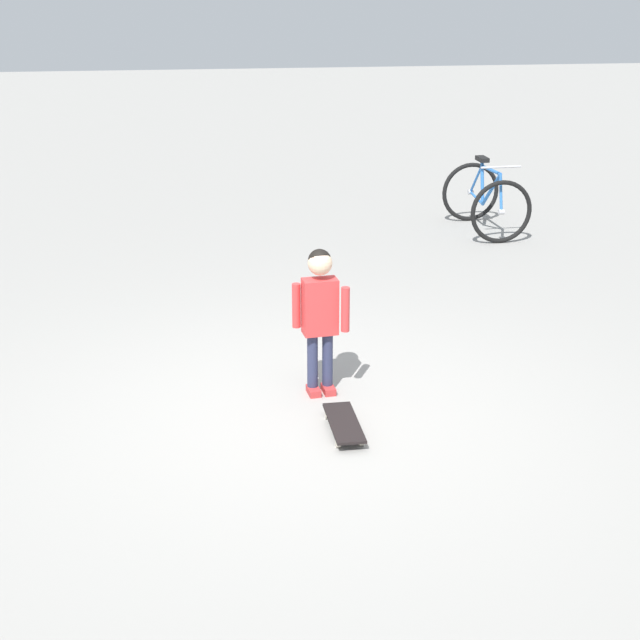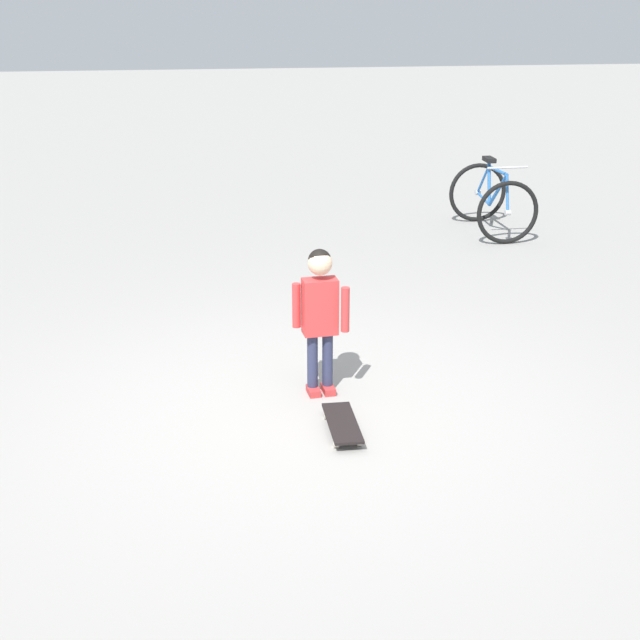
{
  "view_description": "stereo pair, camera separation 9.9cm",
  "coord_description": "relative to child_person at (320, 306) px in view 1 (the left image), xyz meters",
  "views": [
    {
      "loc": [
        -5.61,
        0.72,
        2.81
      ],
      "look_at": [
        0.36,
        -0.18,
        0.55
      ],
      "focal_mm": 51.85,
      "sensor_mm": 36.0,
      "label": 1
    },
    {
      "loc": [
        -5.63,
        0.62,
        2.81
      ],
      "look_at": [
        0.36,
        -0.18,
        0.55
      ],
      "focal_mm": 51.85,
      "sensor_mm": 36.0,
      "label": 2
    }
  ],
  "objects": [
    {
      "name": "ground_plane",
      "position": [
        -0.36,
        0.18,
        -0.66
      ],
      "size": [
        50.0,
        50.0,
        0.0
      ],
      "primitive_type": "plane",
      "color": "gray"
    },
    {
      "name": "skateboard",
      "position": [
        -0.64,
        -0.06,
        -0.6
      ],
      "size": [
        0.58,
        0.19,
        0.07
      ],
      "color": "black",
      "rests_on": "ground"
    },
    {
      "name": "child_person",
      "position": [
        0.0,
        0.0,
        0.0
      ],
      "size": [
        0.21,
        0.38,
        1.06
      ],
      "color": "#2D3351",
      "rests_on": "ground"
    },
    {
      "name": "bicycle_mid",
      "position": [
        4.11,
        -2.55,
        -0.28
      ],
      "size": [
        1.09,
        0.75,
        0.85
      ],
      "color": "black",
      "rests_on": "ground"
    }
  ]
}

